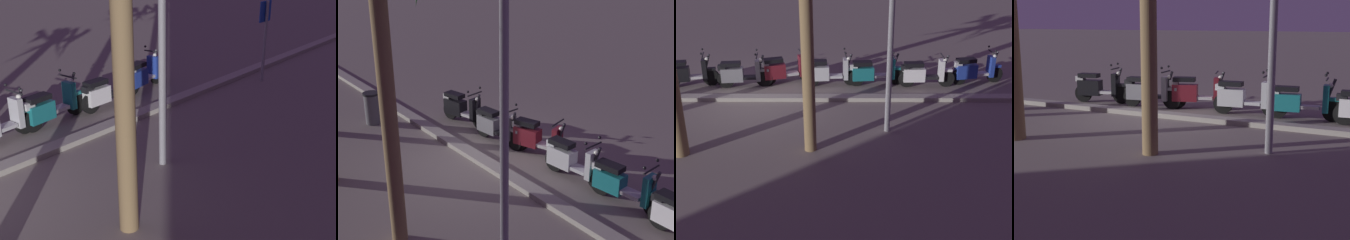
{
  "view_description": "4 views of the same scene",
  "coord_description": "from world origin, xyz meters",
  "views": [
    {
      "loc": [
        2.16,
        7.2,
        4.07
      ],
      "look_at": [
        -3.42,
        2.43,
        1.1
      ],
      "focal_mm": 48.24,
      "sensor_mm": 36.0,
      "label": 1
    },
    {
      "loc": [
        -9.23,
        6.32,
        5.57
      ],
      "look_at": [
        -0.63,
        -0.41,
        1.2
      ],
      "focal_mm": 53.2,
      "sensor_mm": 36.0,
      "label": 2
    },
    {
      "loc": [
        -2.62,
        12.95,
        5.48
      ],
      "look_at": [
        -2.61,
        3.62,
        1.05
      ],
      "focal_mm": 50.26,
      "sensor_mm": 36.0,
      "label": 3
    },
    {
      "loc": [
        -6.03,
        10.23,
        2.37
      ],
      "look_at": [
        -2.83,
        3.8,
        0.87
      ],
      "focal_mm": 50.73,
      "sensor_mm": 36.0,
      "label": 4
    }
  ],
  "objects": [
    {
      "name": "ground_plane",
      "position": [
        0.0,
        0.0,
        0.0
      ],
      "size": [
        200.0,
        200.0,
        0.0
      ],
      "primitive_type": "plane",
      "color": "slate"
    },
    {
      "name": "curb_strip",
      "position": [
        0.0,
        -0.04,
        0.06
      ],
      "size": [
        60.0,
        0.36,
        0.12
      ],
      "primitive_type": "cube",
      "color": "gray",
      "rests_on": "ground"
    },
    {
      "name": "scooter_blue_last_in_row",
      "position": [
        -6.77,
        -1.41,
        0.46
      ],
      "size": [
        1.75,
        0.66,
        1.17
      ],
      "color": "black",
      "rests_on": "ground"
    },
    {
      "name": "scooter_white_second_in_line",
      "position": [
        -5.09,
        -1.12,
        0.44
      ],
      "size": [
        1.78,
        0.56,
        1.04
      ],
      "color": "black",
      "rests_on": "ground"
    },
    {
      "name": "scooter_teal_mid_centre",
      "position": [
        -3.5,
        -1.25,
        0.44
      ],
      "size": [
        1.85,
        0.57,
        1.17
      ],
      "color": "black",
      "rests_on": "ground"
    },
    {
      "name": "scooter_silver_lead_nearest",
      "position": [
        -2.05,
        -1.2,
        0.46
      ],
      "size": [
        1.79,
        0.56,
        1.17
      ],
      "color": "black",
      "rests_on": "ground"
    },
    {
      "name": "scooter_maroon_mid_front",
      "position": [
        -0.63,
        -1.39,
        0.46
      ],
      "size": [
        1.74,
        0.78,
        1.04
      ],
      "color": "black",
      "rests_on": "ground"
    },
    {
      "name": "scooter_grey_tail_end",
      "position": [
        0.67,
        -1.07,
        0.45
      ],
      "size": [
        1.73,
        0.56,
        1.17
      ],
      "color": "black",
      "rests_on": "ground"
    },
    {
      "name": "scooter_black_gap_after_mid",
      "position": [
        2.38,
        -1.1,
        0.46
      ],
      "size": [
        1.73,
        0.65,
        1.17
      ],
      "color": "black",
      "rests_on": "ground"
    }
  ]
}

